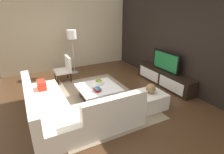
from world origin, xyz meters
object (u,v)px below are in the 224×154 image
Objects in this scene: sectional_couch at (68,110)px; book_stack at (97,89)px; coffee_table at (98,93)px; ottoman at (150,100)px; media_console at (164,78)px; fruit_bowl at (99,82)px; decorative_ball at (151,88)px; accent_chair_near at (65,68)px; television at (166,61)px; floor_lamp at (72,37)px.

sectional_couch is 11.24× the size of book_stack.
coffee_table is 1.42m from ottoman.
sectional_couch is at bearing -58.99° from coffee_table.
fruit_bowl is (-0.28, -2.20, 0.18)m from media_console.
sectional_couch reaches higher than media_console.
coffee_table is at bearing -134.17° from decorative_ball.
sectional_couch reaches higher than coffee_table.
fruit_bowl is (-0.80, 1.12, 0.14)m from sectional_couch.
coffee_table is 1.22× the size of accent_chair_near.
accent_chair_near is 3.54× the size of decorative_ball.
media_console is 8.11× the size of fruit_bowl.
accent_chair_near is (-1.83, -2.78, -0.32)m from television.
ottoman is 0.32m from decorative_ball.
accent_chair_near is 1.99m from book_stack.
media_console is 0.56m from television.
book_stack is (2.63, -0.15, -0.96)m from floor_lamp.
fruit_bowl is at bearing -141.89° from decorative_ball.
accent_chair_near reaches higher than sectional_couch.
accent_chair_near is (-1.83, -2.78, 0.24)m from media_console.
coffee_table is 4.34× the size of decorative_ball.
media_console reaches higher than ottoman.
book_stack is at bearing 0.61° from accent_chair_near.
coffee_table is 1.45m from decorative_ball.
coffee_table is (-0.10, -2.30, -0.05)m from media_console.
accent_chair_near reaches higher than coffee_table.
television is at bearing 87.51° from coffee_table.
book_stack is at bearing -123.85° from ottoman.
ottoman is at bearing 45.83° from coffee_table.
television is 2.25m from fruit_bowl.
book_stack is at bearing -29.36° from coffee_table.
book_stack is at bearing -123.85° from decorative_ball.
floor_lamp reaches higher than decorative_ball.
floor_lamp is (-3.02, 1.05, 1.10)m from sectional_couch.
media_console is 3.57m from floor_lamp.
sectional_couch is 0.99m from book_stack.
floor_lamp is at bearing 133.34° from accent_chair_near.
floor_lamp reaches higher than book_stack.
accent_chair_near is at bearing -123.40° from media_console.
television is 1.27× the size of accent_chair_near.
sectional_couch is 1.38m from fruit_bowl.
coffee_table is at bearing 150.64° from book_stack.
television is at bearing 90.00° from media_console.
fruit_bowl is 0.46m from book_stack.
media_console is 10.09× the size of book_stack.
decorative_ball is (0.00, 0.00, 0.32)m from ottoman.
decorative_ball reaches higher than media_console.
sectional_couch is at bearing -100.33° from decorative_ball.
ottoman is (0.89, -1.28, -0.05)m from media_console.
book_stack is (0.12, -2.42, 0.18)m from media_console.
media_console is 2.30m from coffee_table.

